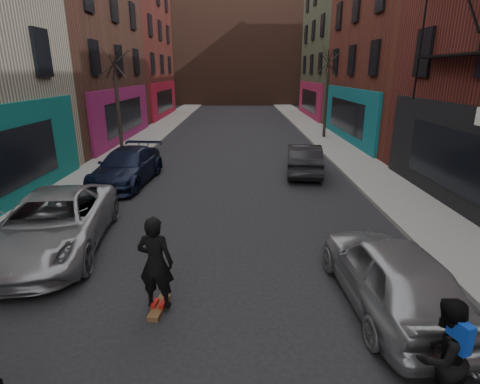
{
  "coord_description": "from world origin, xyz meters",
  "views": [
    {
      "loc": [
        0.25,
        -2.29,
        4.5
      ],
      "look_at": [
        0.26,
        6.7,
        1.6
      ],
      "focal_mm": 28.0,
      "sensor_mm": 36.0,
      "label": 1
    }
  ],
  "objects_px": {
    "parked_left_far": "(53,223)",
    "parked_right_end": "(304,159)",
    "parked_right_far": "(390,274)",
    "skateboard": "(159,307)",
    "skateboarder": "(156,263)",
    "pedestrian": "(442,355)",
    "parked_left_end": "(127,166)",
    "tree_left_far": "(117,94)",
    "tree_right_far": "(327,87)"
  },
  "relations": [
    {
      "from": "parked_right_far",
      "to": "skateboard",
      "type": "relative_size",
      "value": 5.39
    },
    {
      "from": "parked_left_far",
      "to": "skateboarder",
      "type": "distance_m",
      "value": 4.22
    },
    {
      "from": "tree_left_far",
      "to": "parked_right_far",
      "type": "distance_m",
      "value": 16.93
    },
    {
      "from": "tree_left_far",
      "to": "skateboarder",
      "type": "bearing_deg",
      "value": -70.8
    },
    {
      "from": "parked_right_end",
      "to": "pedestrian",
      "type": "distance_m",
      "value": 12.61
    },
    {
      "from": "skateboarder",
      "to": "parked_left_end",
      "type": "bearing_deg",
      "value": -63.26
    },
    {
      "from": "tree_left_far",
      "to": "skateboarder",
      "type": "relative_size",
      "value": 3.46
    },
    {
      "from": "parked_left_far",
      "to": "tree_left_far",
      "type": "bearing_deg",
      "value": 90.6
    },
    {
      "from": "parked_left_far",
      "to": "pedestrian",
      "type": "distance_m",
      "value": 9.03
    },
    {
      "from": "tree_right_far",
      "to": "skateboarder",
      "type": "relative_size",
      "value": 3.61
    },
    {
      "from": "parked_left_end",
      "to": "skateboarder",
      "type": "relative_size",
      "value": 2.62
    },
    {
      "from": "parked_right_end",
      "to": "skateboarder",
      "type": "distance_m",
      "value": 11.33
    },
    {
      "from": "tree_left_far",
      "to": "parked_right_end",
      "type": "relative_size",
      "value": 1.55
    },
    {
      "from": "skateboarder",
      "to": "parked_right_end",
      "type": "bearing_deg",
      "value": -106.25
    },
    {
      "from": "parked_left_far",
      "to": "skateboard",
      "type": "xyz_separation_m",
      "value": [
        3.26,
        -2.67,
        -0.7
      ]
    },
    {
      "from": "tree_right_far",
      "to": "parked_left_end",
      "type": "distance_m",
      "value": 15.62
    },
    {
      "from": "parked_right_end",
      "to": "skateboarder",
      "type": "height_order",
      "value": "skateboarder"
    },
    {
      "from": "parked_right_far",
      "to": "tree_right_far",
      "type": "bearing_deg",
      "value": -101.87
    },
    {
      "from": "parked_left_end",
      "to": "skateboard",
      "type": "xyz_separation_m",
      "value": [
        3.11,
        -8.88,
        -0.67
      ]
    },
    {
      "from": "tree_right_far",
      "to": "skateboard",
      "type": "height_order",
      "value": "tree_right_far"
    },
    {
      "from": "skateboard",
      "to": "skateboarder",
      "type": "height_order",
      "value": "skateboarder"
    },
    {
      "from": "tree_right_far",
      "to": "parked_right_far",
      "type": "xyz_separation_m",
      "value": [
        -3.0,
        -19.83,
        -2.8
      ]
    },
    {
      "from": "skateboarder",
      "to": "pedestrian",
      "type": "relative_size",
      "value": 1.1
    },
    {
      "from": "skateboard",
      "to": "pedestrian",
      "type": "bearing_deg",
      "value": -20.03
    },
    {
      "from": "parked_right_end",
      "to": "skateboarder",
      "type": "bearing_deg",
      "value": 73.29
    },
    {
      "from": "skateboard",
      "to": "parked_left_end",
      "type": "bearing_deg",
      "value": 116.74
    },
    {
      "from": "parked_right_far",
      "to": "pedestrian",
      "type": "xyz_separation_m",
      "value": [
        -0.23,
        -2.36,
        0.13
      ]
    },
    {
      "from": "parked_left_far",
      "to": "parked_right_end",
      "type": "bearing_deg",
      "value": 37.15
    },
    {
      "from": "parked_right_far",
      "to": "skateboard",
      "type": "bearing_deg",
      "value": -1.79
    },
    {
      "from": "skateboard",
      "to": "parked_right_end",
      "type": "bearing_deg",
      "value": 73.75
    },
    {
      "from": "tree_left_far",
      "to": "parked_left_end",
      "type": "distance_m",
      "value": 5.98
    },
    {
      "from": "skateboard",
      "to": "pedestrian",
      "type": "distance_m",
      "value": 4.93
    },
    {
      "from": "parked_left_far",
      "to": "parked_right_end",
      "type": "xyz_separation_m",
      "value": [
        7.8,
        7.7,
        -0.06
      ]
    },
    {
      "from": "tree_right_far",
      "to": "skateboarder",
      "type": "bearing_deg",
      "value": -110.72
    },
    {
      "from": "tree_right_far",
      "to": "parked_left_far",
      "type": "height_order",
      "value": "tree_right_far"
    },
    {
      "from": "tree_left_far",
      "to": "tree_right_far",
      "type": "bearing_deg",
      "value": 25.82
    },
    {
      "from": "parked_right_end",
      "to": "skateboard",
      "type": "bearing_deg",
      "value": 73.29
    },
    {
      "from": "parked_right_end",
      "to": "pedestrian",
      "type": "height_order",
      "value": "pedestrian"
    },
    {
      "from": "tree_right_far",
      "to": "parked_left_end",
      "type": "relative_size",
      "value": 1.38
    },
    {
      "from": "tree_right_far",
      "to": "skateboarder",
      "type": "height_order",
      "value": "tree_right_far"
    },
    {
      "from": "tree_right_far",
      "to": "parked_right_end",
      "type": "height_order",
      "value": "tree_right_far"
    },
    {
      "from": "parked_left_end",
      "to": "pedestrian",
      "type": "height_order",
      "value": "pedestrian"
    },
    {
      "from": "tree_left_far",
      "to": "parked_left_far",
      "type": "height_order",
      "value": "tree_left_far"
    },
    {
      "from": "tree_left_far",
      "to": "skateboarder",
      "type": "distance_m",
      "value": 14.95
    },
    {
      "from": "skateboard",
      "to": "pedestrian",
      "type": "relative_size",
      "value": 0.47
    },
    {
      "from": "tree_left_far",
      "to": "parked_right_end",
      "type": "distance_m",
      "value": 10.41
    },
    {
      "from": "skateboard",
      "to": "pedestrian",
      "type": "xyz_separation_m",
      "value": [
        4.32,
        -2.24,
        0.82
      ]
    },
    {
      "from": "parked_left_end",
      "to": "skateboard",
      "type": "bearing_deg",
      "value": -66.12
    },
    {
      "from": "parked_left_end",
      "to": "parked_right_end",
      "type": "distance_m",
      "value": 7.8
    },
    {
      "from": "tree_right_far",
      "to": "parked_left_far",
      "type": "xyz_separation_m",
      "value": [
        -10.8,
        -17.28,
        -2.78
      ]
    }
  ]
}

